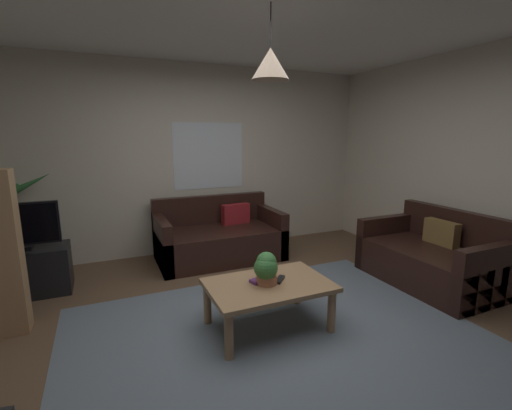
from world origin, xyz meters
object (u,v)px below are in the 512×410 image
Objects in this scene: coffee_table at (268,290)px; tv_stand at (23,272)px; couch_right_side at (432,259)px; potted_palm_corner at (13,234)px; couch_under_window at (219,239)px; tv at (16,226)px; book_on_table_0 at (259,280)px; potted_plant_on_table at (266,268)px; pendant_lamp at (270,64)px; remote_on_table_0 at (280,279)px.

tv_stand is at bearing 141.91° from coffee_table.
coffee_table is 1.16× the size of tv_stand.
potted_palm_corner is (-4.35, 2.06, 0.27)m from couch_right_side.
couch_under_window is 1.82× the size of tv_stand.
tv is at bearing 142.28° from coffee_table.
coffee_table is (-0.16, -1.87, 0.08)m from couch_under_window.
couch_right_side is at bearing -41.83° from couch_under_window.
tv_stand is (-2.24, -0.24, -0.02)m from couch_under_window.
potted_palm_corner is (-2.39, 0.30, 0.27)m from couch_under_window.
potted_palm_corner is (-2.22, 2.17, 0.19)m from coffee_table.
tv reaches higher than book_on_table_0.
potted_plant_on_table is 1.63m from pendant_lamp.
tv_stand reaches higher than coffee_table.
remote_on_table_0 is at bearing 1.86° from pendant_lamp.
potted_plant_on_table is (0.04, -0.07, 0.13)m from book_on_table_0.
pendant_lamp is (2.22, -2.17, 1.65)m from potted_palm_corner.
tv is 2.99m from pendant_lamp.
couch_under_window is 1.57× the size of coffee_table.
remote_on_table_0 is at bearing 1.86° from coffee_table.
couch_under_window is 2.42m from potted_palm_corner.
remote_on_table_0 is 2.73m from tv.
book_on_table_0 is at bearing -44.42° from potted_palm_corner.
remote_on_table_0 is at bearing -42.86° from potted_palm_corner.
book_on_table_0 is 0.95× the size of remote_on_table_0.
couch_right_side reaches higher than tv_stand.
coffee_table is at bearing -95.05° from couch_under_window.
book_on_table_0 is at bearing -37.98° from tv_stand.
book_on_table_0 is (-0.23, -1.81, 0.16)m from couch_under_window.
couch_right_side is at bearing -19.80° from tv_stand.
tv_stand is at bearing 141.30° from potted_plant_on_table.
book_on_table_0 is 3.03m from potted_palm_corner.
couch_under_window is 1.88m from coffee_table.
pendant_lamp is (-2.12, -0.11, 1.92)m from couch_right_side.
potted_palm_corner is at bearing 105.30° from tv_stand.
coffee_table is 6.55× the size of remote_on_table_0.
tv_stand is (-2.19, 1.62, -0.18)m from remote_on_table_0.
potted_plant_on_table is 0.36× the size of tv.
tv_stand is (-2.05, 1.64, -0.31)m from potted_plant_on_table.
tv_stand is at bearing -74.70° from potted_palm_corner.
pendant_lamp is (0.03, 0.01, 1.63)m from potted_plant_on_table.
couch_under_window is 2.99× the size of pendant_lamp.
coffee_table is (-2.12, -0.11, 0.08)m from couch_right_side.
book_on_table_0 is 2.56m from tv_stand.
couch_under_window is at bearing 84.95° from pendant_lamp.
couch_under_window reaches higher than remote_on_table_0.
couch_under_window is 1.91m from potted_plant_on_table.
couch_right_side is 4.48m from tv.
tv reaches higher than tv_stand.
coffee_table is 0.11m from book_on_table_0.
remote_on_table_0 is 0.20m from potted_plant_on_table.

